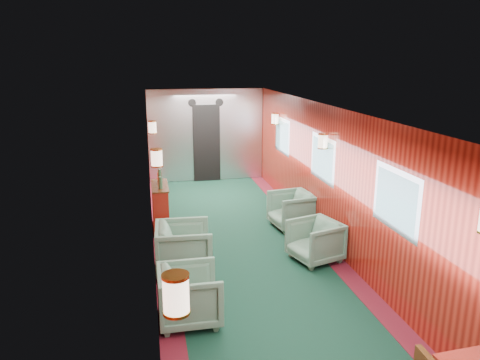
{
  "coord_description": "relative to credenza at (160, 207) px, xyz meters",
  "views": [
    {
      "loc": [
        -1.53,
        -6.08,
        3.19
      ],
      "look_at": [
        0.0,
        1.46,
        1.15
      ],
      "focal_mm": 35.0,
      "sensor_mm": 36.0,
      "label": 1
    }
  ],
  "objects": [
    {
      "name": "armchair_right_far",
      "position": [
        2.46,
        -0.4,
        -0.1
      ],
      "size": [
        0.86,
        0.85,
        0.69
      ],
      "primitive_type": "imported",
      "rotation": [
        0.0,
        0.0,
        -1.42
      ],
      "color": "#204B3D",
      "rests_on": "ground"
    },
    {
      "name": "room",
      "position": [
        1.34,
        -2.44,
        1.19
      ],
      "size": [
        12.0,
        12.1,
        2.4
      ],
      "color": "#0D2F20",
      "rests_on": "ground"
    },
    {
      "name": "bulkhead",
      "position": [
        1.34,
        3.48,
        0.74
      ],
      "size": [
        2.98,
        0.17,
        2.39
      ],
      "color": "silver",
      "rests_on": "ground"
    },
    {
      "name": "credenza",
      "position": [
        0.0,
        0.0,
        0.0
      ],
      "size": [
        0.31,
        0.97,
        1.15
      ],
      "color": "maroon",
      "rests_on": "ground"
    },
    {
      "name": "armchair_right_near",
      "position": [
        2.37,
        -1.92,
        -0.11
      ],
      "size": [
        0.9,
        0.89,
        0.66
      ],
      "primitive_type": "imported",
      "rotation": [
        0.0,
        0.0,
        -1.28
      ],
      "color": "#204B3D",
      "rests_on": "ground"
    },
    {
      "name": "wall_sconces",
      "position": [
        1.34,
        -1.87,
        1.34
      ],
      "size": [
        2.97,
        7.97,
        0.25
      ],
      "color": "beige",
      "rests_on": "ground"
    },
    {
      "name": "armchair_left_near",
      "position": [
        0.24,
        -3.31,
        -0.1
      ],
      "size": [
        0.77,
        0.75,
        0.7
      ],
      "primitive_type": "imported",
      "rotation": [
        0.0,
        0.0,
        1.57
      ],
      "color": "#204B3D",
      "rests_on": "ground"
    },
    {
      "name": "windows_right",
      "position": [
        2.83,
        -2.19,
        1.0
      ],
      "size": [
        0.02,
        8.6,
        0.8
      ],
      "color": "#ABADB2",
      "rests_on": "ground"
    },
    {
      "name": "armchair_left_far",
      "position": [
        0.28,
        -1.91,
        -0.06
      ],
      "size": [
        0.88,
        0.85,
        0.76
      ],
      "primitive_type": "imported",
      "rotation": [
        0.0,
        0.0,
        1.52
      ],
      "color": "#204B3D",
      "rests_on": "ground"
    }
  ]
}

